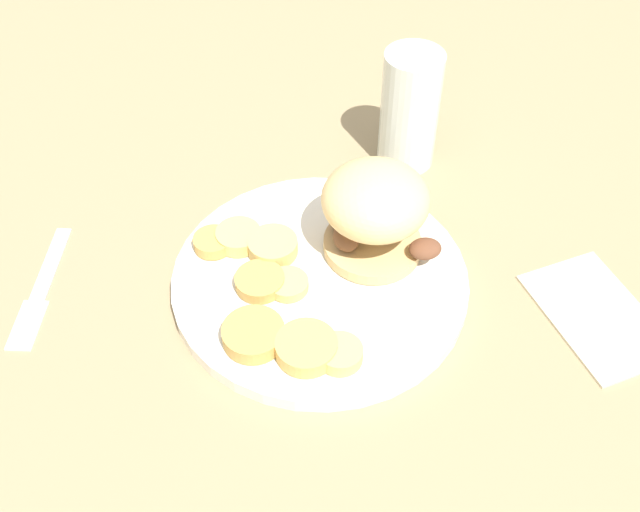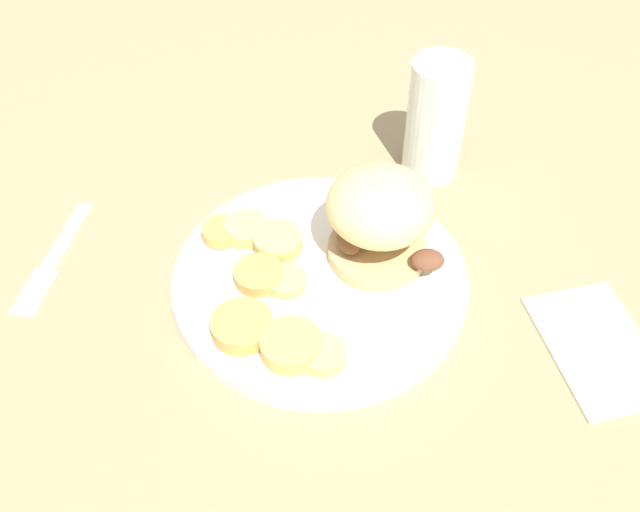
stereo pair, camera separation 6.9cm
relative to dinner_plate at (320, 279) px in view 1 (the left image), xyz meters
name	(u,v)px [view 1 (the left image)]	position (x,y,z in m)	size (l,w,h in m)	color
ground_plane	(320,285)	(0.00, 0.00, -0.01)	(4.00, 4.00, 0.00)	#937F5B
dinner_plate	(320,279)	(0.00, 0.00, 0.00)	(0.28, 0.28, 0.02)	white
sandwich	(377,208)	(-0.03, 0.05, 0.06)	(0.12, 0.11, 0.10)	tan
potato_round_0	(340,354)	(0.10, 0.01, 0.01)	(0.04, 0.04, 0.01)	#DBB766
potato_round_1	(260,281)	(0.01, -0.06, 0.01)	(0.05, 0.05, 0.01)	tan
potato_round_2	(239,237)	(-0.05, -0.08, 0.01)	(0.04, 0.04, 0.01)	#DBB766
potato_round_3	(253,334)	(0.07, -0.06, 0.01)	(0.06, 0.06, 0.02)	tan
potato_round_4	(288,284)	(0.02, -0.03, 0.01)	(0.04, 0.04, 0.01)	#DBB766
potato_round_5	(306,348)	(0.09, -0.02, 0.01)	(0.05, 0.05, 0.02)	tan
potato_round_6	(213,242)	(-0.04, -0.10, 0.01)	(0.04, 0.04, 0.01)	tan
potato_round_7	(273,246)	(-0.03, -0.04, 0.01)	(0.05, 0.05, 0.02)	#DBB766
fork	(41,287)	(-0.01, -0.27, -0.01)	(0.15, 0.03, 0.00)	silver
drinking_glass	(410,110)	(-0.18, 0.10, 0.06)	(0.06, 0.06, 0.13)	silver
napkin	(598,314)	(0.05, 0.25, -0.01)	(0.14, 0.09, 0.01)	beige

